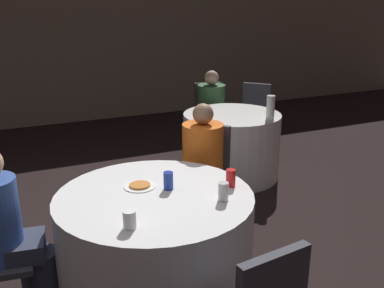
% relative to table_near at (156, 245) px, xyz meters
% --- Properties ---
extents(wall_back, '(16.00, 0.06, 2.80)m').
position_rel_table_near_xyz_m(wall_back, '(-0.10, 5.02, 1.02)').
color(wall_back, gray).
rests_on(wall_back, ground_plane).
extents(table_near, '(1.31, 1.31, 0.76)m').
position_rel_table_near_xyz_m(table_near, '(0.00, 0.00, 0.00)').
color(table_near, white).
rests_on(table_near, ground_plane).
extents(table_far, '(1.12, 1.12, 0.76)m').
position_rel_table_near_xyz_m(table_far, '(1.56, 1.71, 0.00)').
color(table_far, white).
rests_on(table_far, ground_plane).
extents(chair_near_northeast, '(0.57, 0.57, 0.94)m').
position_rel_table_near_xyz_m(chair_near_northeast, '(0.76, 0.76, 0.18)').
color(chair_near_northeast, '#383842').
rests_on(chair_near_northeast, ground_plane).
extents(chair_far_northeast, '(0.56, 0.56, 0.94)m').
position_rel_table_near_xyz_m(chair_far_northeast, '(2.28, 2.36, 0.18)').
color(chair_far_northeast, '#383842').
rests_on(chair_far_northeast, ground_plane).
extents(chair_far_north, '(0.47, 0.47, 0.94)m').
position_rel_table_near_xyz_m(chair_far_north, '(1.75, 2.67, 0.18)').
color(chair_far_north, '#383842').
rests_on(chair_far_north, ground_plane).
extents(person_orange_shirt, '(0.49, 0.49, 1.16)m').
position_rel_table_near_xyz_m(person_orange_shirt, '(0.64, 0.65, 0.22)').
color(person_orange_shirt, '#33384C').
rests_on(person_orange_shirt, ground_plane).
extents(person_blue_shirt, '(0.49, 0.33, 1.18)m').
position_rel_table_near_xyz_m(person_blue_shirt, '(-0.89, 0.13, 0.20)').
color(person_blue_shirt, '#33384C').
rests_on(person_blue_shirt, ground_plane).
extents(person_green_jacket, '(0.41, 0.52, 1.13)m').
position_rel_table_near_xyz_m(person_green_jacket, '(1.72, 2.51, 0.21)').
color(person_green_jacket, '#33384C').
rests_on(person_green_jacket, ground_plane).
extents(pizza_plate_near, '(0.22, 0.22, 0.02)m').
position_rel_table_near_xyz_m(pizza_plate_near, '(-0.05, 0.16, 0.39)').
color(pizza_plate_near, white).
rests_on(pizza_plate_near, table_near).
extents(soda_can_red, '(0.07, 0.07, 0.12)m').
position_rel_table_near_xyz_m(soda_can_red, '(0.52, -0.09, 0.44)').
color(soda_can_red, red).
rests_on(soda_can_red, table_near).
extents(soda_can_blue, '(0.07, 0.07, 0.12)m').
position_rel_table_near_xyz_m(soda_can_blue, '(0.12, 0.04, 0.44)').
color(soda_can_blue, '#1E38A5').
rests_on(soda_can_blue, table_near).
extents(soda_can_silver, '(0.07, 0.07, 0.12)m').
position_rel_table_near_xyz_m(soda_can_silver, '(0.37, -0.26, 0.44)').
color(soda_can_silver, silver).
rests_on(soda_can_silver, table_near).
extents(cup_near, '(0.07, 0.07, 0.11)m').
position_rel_table_near_xyz_m(cup_near, '(-0.27, -0.36, 0.43)').
color(cup_near, white).
rests_on(cup_near, table_near).
extents(bottle_far, '(0.09, 0.09, 0.26)m').
position_rel_table_near_xyz_m(bottle_far, '(1.82, 1.34, 0.51)').
color(bottle_far, white).
rests_on(bottle_far, table_far).
extents(cup_far, '(0.07, 0.07, 0.10)m').
position_rel_table_near_xyz_m(cup_far, '(1.21, 1.80, 0.43)').
color(cup_far, white).
rests_on(cup_far, table_far).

